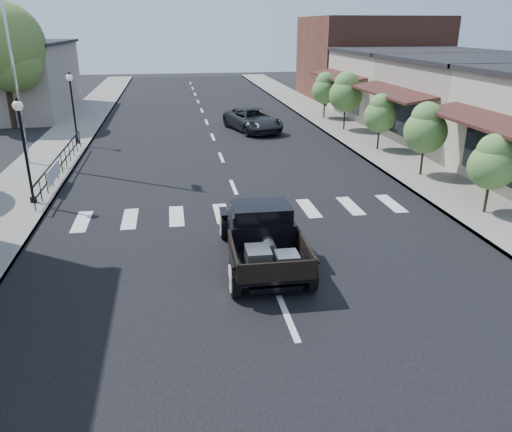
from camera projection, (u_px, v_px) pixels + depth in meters
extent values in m
plane|color=black|center=(264.00, 261.00, 14.22)|extent=(120.00, 120.00, 0.00)
cube|color=black|center=(216.00, 145.00, 28.03)|extent=(14.00, 80.00, 0.02)
cube|color=gray|center=(58.00, 149.00, 26.69)|extent=(3.00, 80.00, 0.15)
cube|color=gray|center=(360.00, 138.00, 29.32)|extent=(3.00, 80.00, 0.15)
cube|color=#A49889|center=(487.00, 103.00, 27.71)|extent=(10.00, 9.00, 4.50)
cube|color=beige|center=(413.00, 85.00, 35.99)|extent=(10.00, 9.00, 4.50)
cube|color=brown|center=(369.00, 58.00, 44.83)|extent=(11.00, 10.00, 7.00)
cylinder|color=silver|center=(6.00, 21.00, 21.53)|extent=(0.12, 0.12, 12.61)
imported|color=black|center=(253.00, 120.00, 31.35)|extent=(3.62, 5.52, 1.41)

